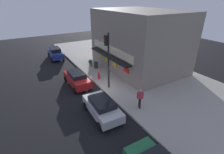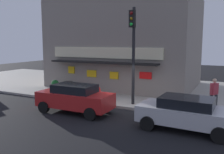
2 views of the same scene
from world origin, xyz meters
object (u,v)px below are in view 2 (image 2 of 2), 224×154
at_px(fire_hydrant, 99,94).
at_px(parked_car_silver, 186,113).
at_px(trash_can, 69,87).
at_px(potted_plant_by_doorway, 55,85).
at_px(traffic_light, 133,44).
at_px(pedestrian, 214,93).
at_px(parked_car_red, 75,98).

height_order(fire_hydrant, parked_car_silver, parked_car_silver).
height_order(trash_can, potted_plant_by_doorway, potted_plant_by_doorway).
bearing_deg(potted_plant_by_doorway, traffic_light, -8.27).
xyz_separation_m(pedestrian, parked_car_silver, (-0.88, -3.14, -0.36)).
xyz_separation_m(traffic_light, potted_plant_by_doorway, (-6.59, 0.96, -3.12)).
height_order(traffic_light, potted_plant_by_doorway, traffic_light).
xyz_separation_m(parked_car_silver, parked_car_red, (-5.95, 0.05, 0.04)).
bearing_deg(pedestrian, parked_car_red, -155.63).
distance_m(potted_plant_by_doorway, parked_car_silver, 10.74).
xyz_separation_m(potted_plant_by_doorway, parked_car_red, (4.21, -3.44, 0.18)).
distance_m(fire_hydrant, potted_plant_by_doorway, 4.33).
bearing_deg(potted_plant_by_doorway, trash_can, 14.39).
relative_size(pedestrian, parked_car_silver, 0.42).
xyz_separation_m(trash_can, parked_car_red, (3.11, -3.72, 0.24)).
height_order(pedestrian, potted_plant_by_doorway, pedestrian).
bearing_deg(trash_can, pedestrian, -3.61).
bearing_deg(pedestrian, fire_hydrant, -175.81).
bearing_deg(parked_car_red, parked_car_silver, -0.48).
height_order(fire_hydrant, potted_plant_by_doorway, potted_plant_by_doorway).
relative_size(potted_plant_by_doorway, parked_car_silver, 0.21).
xyz_separation_m(fire_hydrant, parked_car_red, (-0.04, -2.60, 0.26)).
bearing_deg(trash_can, potted_plant_by_doorway, -165.61).
distance_m(fire_hydrant, trash_can, 3.35).
distance_m(trash_can, potted_plant_by_doorway, 1.13).
relative_size(trash_can, potted_plant_by_doorway, 0.94).
bearing_deg(parked_car_red, fire_hydrant, 89.11).
distance_m(fire_hydrant, parked_car_silver, 6.48).
bearing_deg(parked_car_red, trash_can, 129.94).
distance_m(traffic_light, pedestrian, 5.19).
xyz_separation_m(pedestrian, potted_plant_by_doorway, (-11.03, 0.35, -0.50)).
distance_m(traffic_light, fire_hydrant, 3.97).
bearing_deg(pedestrian, parked_car_silver, -105.58).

